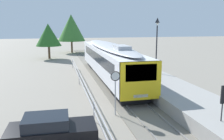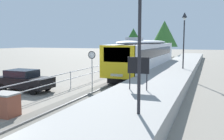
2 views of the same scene
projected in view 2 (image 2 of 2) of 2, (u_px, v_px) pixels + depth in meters
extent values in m
plane|color=gray|center=(118.00, 72.00, 28.50)|extent=(160.00, 160.00, 0.00)
cube|color=#6B665B|center=(144.00, 73.00, 27.42)|extent=(3.20, 60.00, 0.06)
cube|color=slate|center=(138.00, 73.00, 27.67)|extent=(0.08, 60.00, 0.08)
cube|color=slate|center=(151.00, 73.00, 27.15)|extent=(0.08, 60.00, 0.08)
cube|color=silver|center=(146.00, 55.00, 27.99)|extent=(2.80, 19.26, 2.55)
cube|color=yellow|center=(117.00, 62.00, 19.17)|extent=(2.80, 0.24, 2.55)
cube|color=black|center=(117.00, 55.00, 19.03)|extent=(2.13, 0.08, 1.12)
cube|color=black|center=(147.00, 52.00, 27.95)|extent=(2.82, 16.18, 0.92)
ellipsoid|color=#B2B5BA|center=(147.00, 42.00, 27.82)|extent=(2.69, 18.49, 0.44)
cube|color=#B2B5BA|center=(135.00, 39.00, 23.33)|extent=(1.10, 2.20, 0.36)
cube|color=#EAE5C6|center=(117.00, 75.00, 19.22)|extent=(1.00, 0.10, 0.20)
cube|color=black|center=(126.00, 78.00, 21.48)|extent=(2.24, 3.20, 0.55)
cube|color=black|center=(159.00, 64.00, 34.87)|extent=(2.24, 3.20, 0.55)
cube|color=#999691|center=(175.00, 71.00, 26.20)|extent=(3.90, 60.00, 0.90)
cylinder|color=#232328|center=(139.00, 51.00, 9.05)|extent=(0.12, 0.12, 4.60)
cylinder|color=#232328|center=(184.00, 45.00, 24.09)|extent=(0.12, 0.12, 4.60)
pyramid|color=#232328|center=(185.00, 15.00, 23.77)|extent=(0.34, 0.34, 0.50)
sphere|color=silver|center=(185.00, 18.00, 23.81)|extent=(0.24, 0.24, 0.24)
cylinder|color=#232328|center=(130.00, 81.00, 13.96)|extent=(0.06, 0.06, 0.90)
cylinder|color=#232328|center=(147.00, 82.00, 13.62)|extent=(0.06, 0.06, 0.90)
cube|color=black|center=(138.00, 65.00, 13.69)|extent=(1.20, 0.08, 0.90)
cylinder|color=#9EA0A5|center=(92.00, 73.00, 19.41)|extent=(0.07, 0.07, 2.20)
cylinder|color=white|center=(92.00, 55.00, 19.23)|extent=(0.60, 0.03, 0.60)
torus|color=black|center=(92.00, 55.00, 19.21)|extent=(0.61, 0.05, 0.61)
cube|color=brown|center=(6.00, 105.00, 11.98)|extent=(1.10, 0.90, 1.05)
cube|color=gray|center=(5.00, 94.00, 11.91)|extent=(1.21, 0.99, 0.08)
cube|color=#9EA0A5|center=(70.00, 72.00, 19.21)|extent=(0.05, 36.00, 0.05)
cube|color=#9EA0A5|center=(71.00, 79.00, 19.27)|extent=(0.05, 36.00, 0.05)
cylinder|color=#9EA0A5|center=(71.00, 80.00, 19.27)|extent=(0.06, 0.06, 1.25)
cylinder|color=#9EA0A5|center=(113.00, 68.00, 27.61)|extent=(0.06, 0.06, 1.25)
cylinder|color=#9EA0A5|center=(135.00, 61.00, 35.94)|extent=(0.06, 0.06, 1.25)
cube|color=black|center=(25.00, 82.00, 17.88)|extent=(4.04, 1.86, 0.72)
cube|color=black|center=(22.00, 73.00, 17.90)|extent=(2.04, 1.60, 0.50)
cylinder|color=black|center=(47.00, 86.00, 18.13)|extent=(0.62, 0.22, 0.62)
cylinder|color=black|center=(33.00, 90.00, 16.70)|extent=(0.62, 0.22, 0.62)
cylinder|color=black|center=(19.00, 84.00, 19.14)|extent=(0.62, 0.22, 0.62)
cylinder|color=black|center=(3.00, 87.00, 17.71)|extent=(0.62, 0.22, 0.62)
cylinder|color=brown|center=(164.00, 52.00, 51.70)|extent=(0.36, 0.36, 2.37)
cone|color=#38702D|center=(164.00, 34.00, 51.26)|extent=(5.47, 5.47, 5.25)
cylinder|color=brown|center=(133.00, 54.00, 46.05)|extent=(0.36, 0.36, 2.13)
cone|color=#286023|center=(133.00, 39.00, 45.71)|extent=(4.17, 4.17, 3.66)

